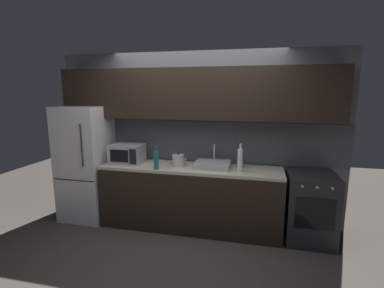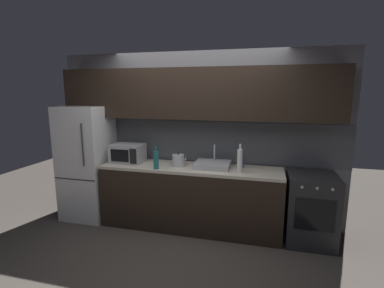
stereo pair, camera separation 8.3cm
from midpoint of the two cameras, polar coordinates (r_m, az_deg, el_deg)
ground_plane at (r=3.51m, az=-3.62°, el=-22.79°), size 10.00×10.00×0.00m
back_wall at (r=4.11m, az=1.30°, el=5.24°), size 4.26×0.44×2.50m
counter_run at (r=4.08m, az=0.27°, el=-10.72°), size 2.52×0.60×0.90m
refrigerator at (r=4.61m, az=-19.90°, el=-3.49°), size 0.68×0.69×1.72m
oven_range at (r=4.03m, az=23.42°, el=-11.91°), size 0.60×0.62×0.90m
microwave at (r=4.25m, az=-12.29°, el=-1.84°), size 0.46×0.35×0.27m
sink_basin at (r=3.89m, az=4.79°, el=-4.18°), size 0.48×0.38×0.30m
kettle at (r=3.94m, az=-2.19°, el=-3.32°), size 0.20×0.17×0.19m
wine_bottle_teal at (r=3.82m, az=-6.66°, el=-3.14°), size 0.07×0.07×0.32m
wine_bottle_white at (r=3.69m, az=10.30°, el=-3.26°), size 0.07×0.07×0.37m
mug_blue at (r=3.95m, az=10.33°, el=-3.89°), size 0.08×0.08×0.11m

